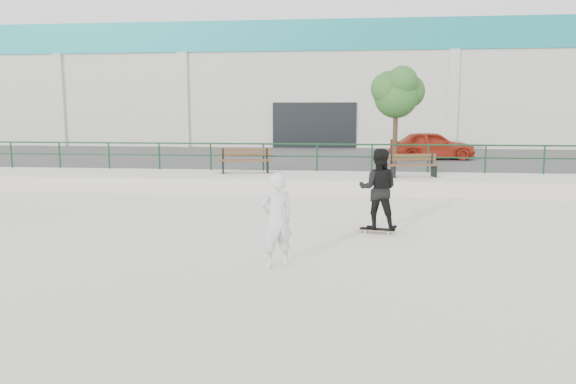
# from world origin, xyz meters

# --- Properties ---
(ground) EXTENTS (120.00, 120.00, 0.00)m
(ground) POSITION_xyz_m (0.00, 0.00, 0.00)
(ground) COLOR white
(ground) RESTS_ON ground
(ledge) EXTENTS (30.00, 3.00, 0.50)m
(ledge) POSITION_xyz_m (0.00, 9.50, 0.25)
(ledge) COLOR silver
(ledge) RESTS_ON ground
(parking_strip) EXTENTS (60.00, 14.00, 0.50)m
(parking_strip) POSITION_xyz_m (0.00, 18.00, 0.25)
(parking_strip) COLOR #3E3E3E
(parking_strip) RESTS_ON ground
(railing) EXTENTS (28.00, 0.06, 1.03)m
(railing) POSITION_xyz_m (-0.00, 10.80, 1.24)
(railing) COLOR #153B21
(railing) RESTS_ON ledge
(commercial_building) EXTENTS (44.20, 16.33, 8.00)m
(commercial_building) POSITION_xyz_m (-0.00, 31.99, 4.58)
(commercial_building) COLOR beige
(commercial_building) RESTS_ON ground
(bench_left) EXTENTS (1.98, 0.93, 0.88)m
(bench_left) POSITION_xyz_m (-1.54, 10.03, 0.93)
(bench_left) COLOR #4D371A
(bench_left) RESTS_ON ledge
(bench_right) EXTENTS (1.76, 0.83, 0.78)m
(bench_right) POSITION_xyz_m (4.34, 9.43, 0.89)
(bench_right) COLOR #4D371A
(bench_right) RESTS_ON ledge
(tree) EXTENTS (2.26, 2.00, 4.01)m
(tree) POSITION_xyz_m (4.07, 13.96, 3.51)
(tree) COLOR #513B28
(tree) RESTS_ON parking_strip
(red_car) EXTENTS (3.93, 1.88, 1.30)m
(red_car) POSITION_xyz_m (5.91, 16.54, 1.15)
(red_car) COLOR #A32514
(red_car) RESTS_ON parking_strip
(skateboard) EXTENTS (0.80, 0.34, 0.09)m
(skateboard) POSITION_xyz_m (2.88, 2.73, 0.07)
(skateboard) COLOR black
(skateboard) RESTS_ON ground
(standing_skater) EXTENTS (0.93, 0.76, 1.80)m
(standing_skater) POSITION_xyz_m (2.88, 2.73, 1.00)
(standing_skater) COLOR black
(standing_skater) RESTS_ON skateboard
(seated_skater) EXTENTS (0.72, 0.64, 1.66)m
(seated_skater) POSITION_xyz_m (0.99, -0.25, 0.83)
(seated_skater) COLOR silver
(seated_skater) RESTS_ON ground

